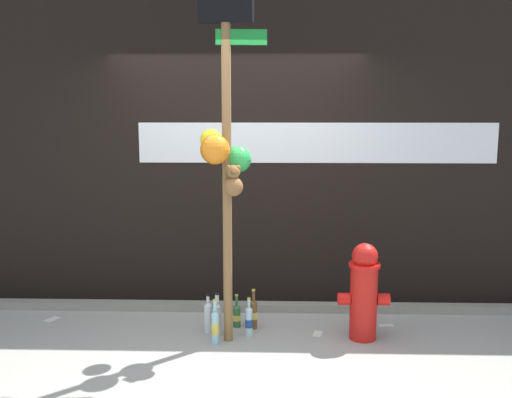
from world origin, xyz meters
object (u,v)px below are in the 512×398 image
fire_hydrant (364,291)px  bottle_1 (237,315)px  memorial_post (225,129)px  bottle_5 (253,313)px  bottle_0 (215,326)px  bottle_4 (208,316)px  bottle_3 (217,318)px  bottle_2 (249,321)px

fire_hydrant → bottle_1: bearing=168.3°
memorial_post → bottle_5: 1.70m
bottle_0 → bottle_4: (-0.09, 0.26, -0.01)m
bottle_3 → memorial_post: bearing=-51.2°
bottle_1 → bottle_0: bearing=-112.1°
bottle_2 → bottle_4: (-0.36, 0.07, 0.01)m
bottle_2 → bottle_3: bottle_3 is taller
bottle_4 → bottle_5: 0.41m
bottle_3 → bottle_4: bearing=141.3°
bottle_0 → bottle_2: (0.28, 0.19, -0.02)m
fire_hydrant → bottle_0: 1.30m
bottle_1 → bottle_2: 0.24m
bottle_3 → bottle_0: bearing=-89.8°
bottle_0 → bottle_3: size_ratio=1.02×
bottle_3 → bottle_4: (-0.09, 0.07, -0.01)m
bottle_5 → memorial_post: bearing=-127.9°
memorial_post → bottle_0: 1.65m
bottle_1 → bottle_3: size_ratio=0.80×
memorial_post → bottle_4: bearing=134.1°
bottle_1 → bottle_4: bottle_4 is taller
bottle_1 → bottle_5: (0.15, -0.03, 0.03)m
bottle_2 → bottle_4: size_ratio=1.00×
memorial_post → bottle_4: size_ratio=8.69×
bottle_4 → bottle_5: bearing=13.1°
fire_hydrant → bottle_4: 1.38m
bottle_3 → bottle_1: bearing=51.3°
fire_hydrant → bottle_3: 1.29m
bottle_0 → bottle_1: 0.42m
fire_hydrant → bottle_5: fire_hydrant is taller
bottle_4 → bottle_5: (0.40, 0.09, -0.01)m
bottle_0 → bottle_5: (0.31, 0.35, -0.02)m
bottle_4 → bottle_1: bearing=27.2°
memorial_post → bottle_0: (-0.09, -0.07, -1.64)m
fire_hydrant → bottle_1: (-1.10, 0.23, -0.32)m
bottle_1 → bottle_2: bottle_2 is taller
bottle_1 → bottle_5: bottle_5 is taller
bottle_2 → bottle_4: same height
bottle_0 → bottle_4: bottle_0 is taller
bottle_0 → bottle_4: bearing=108.7°
bottle_5 → bottle_4: bearing=-166.9°
bottle_1 → bottle_4: 0.28m
bottle_0 → bottle_5: 0.47m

